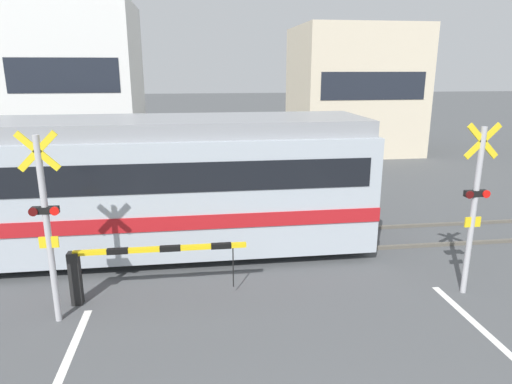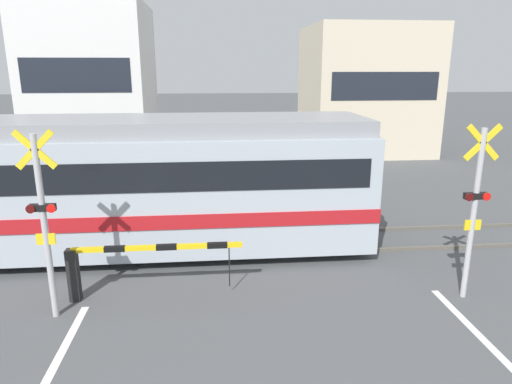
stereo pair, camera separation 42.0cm
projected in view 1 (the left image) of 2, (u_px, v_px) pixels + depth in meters
name	position (u px, v px, depth m)	size (l,w,h in m)	color
rail_track_near	(256.00, 254.00, 10.96)	(50.00, 0.10, 0.08)	#5B564C
rail_track_far	(249.00, 234.00, 12.34)	(50.00, 0.10, 0.08)	#5B564C
commuter_train	(63.00, 185.00, 10.62)	(14.38, 2.88, 3.25)	#ADB7C1
crossing_barrier_near	(119.00, 264.00, 8.66)	(3.36, 0.20, 1.09)	black
crossing_barrier_far	(326.00, 181.00, 14.96)	(3.36, 0.20, 1.09)	black
crossing_signal_left	(46.00, 221.00, 7.69)	(0.68, 0.15, 3.41)	#B2B2B7
crossing_signal_right	(475.00, 203.00, 8.71)	(0.68, 0.15, 3.41)	#B2B2B7
pedestrian	(216.00, 154.00, 18.26)	(0.38, 0.23, 1.78)	#33384C
building_left_of_street	(80.00, 82.00, 22.32)	(5.58, 5.76, 7.38)	white
building_right_of_street	(353.00, 90.00, 24.26)	(6.08, 5.76, 6.45)	beige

